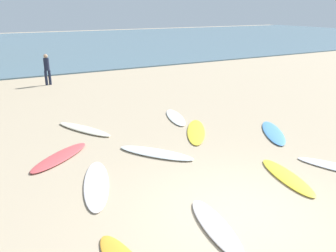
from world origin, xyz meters
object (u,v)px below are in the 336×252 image
(surfboard_1, at_px, (175,117))
(beachgoer_near, at_px, (47,68))
(surfboard_9, at_px, (156,153))
(surfboard_0, at_px, (96,184))
(surfboard_2, at_px, (287,177))
(surfboard_5, at_px, (84,129))
(surfboard_4, at_px, (216,226))
(surfboard_3, at_px, (273,133))
(surfboard_10, at_px, (196,131))
(surfboard_7, at_px, (60,157))

(surfboard_1, bearing_deg, beachgoer_near, 126.21)
(surfboard_9, bearing_deg, surfboard_0, -12.40)
(surfboard_1, xyz_separation_m, surfboard_2, (-0.07, -5.48, -0.00))
(surfboard_5, bearing_deg, surfboard_2, -86.06)
(surfboard_4, height_order, surfboard_5, surfboard_5)
(surfboard_9, bearing_deg, surfboard_3, 138.27)
(surfboard_4, height_order, surfboard_9, surfboard_9)
(surfboard_5, xyz_separation_m, surfboard_10, (3.20, -2.02, -0.01))
(surfboard_0, relative_size, surfboard_7, 1.12)
(surfboard_3, bearing_deg, surfboard_5, 1.48)
(surfboard_0, distance_m, beachgoer_near, 12.12)
(surfboard_5, height_order, surfboard_7, surfboard_5)
(surfboard_0, xyz_separation_m, surfboard_3, (6.19, 0.55, 0.01))
(surfboard_1, bearing_deg, surfboard_10, -79.50)
(surfboard_7, bearing_deg, surfboard_2, -169.04)
(surfboard_3, height_order, surfboard_5, surfboard_5)
(surfboard_4, xyz_separation_m, surfboard_5, (-0.58, 6.63, 0.00))
(surfboard_10, bearing_deg, surfboard_1, 116.71)
(surfboard_1, height_order, surfboard_5, surfboard_5)
(surfboard_4, xyz_separation_m, surfboard_7, (-1.81, 4.69, -0.00))
(surfboard_10, bearing_deg, beachgoer_near, 138.40)
(surfboard_7, relative_size, surfboard_10, 0.89)
(surfboard_2, xyz_separation_m, surfboard_10, (-0.12, 3.80, -0.00))
(surfboard_10, bearing_deg, surfboard_5, -179.10)
(surfboard_3, distance_m, surfboard_4, 5.78)
(surfboard_0, bearing_deg, surfboard_5, -83.93)
(surfboard_3, height_order, surfboard_4, surfboard_4)
(surfboard_7, relative_size, surfboard_9, 0.97)
(beachgoer_near, bearing_deg, surfboard_2, 89.86)
(surfboard_0, height_order, surfboard_4, surfboard_4)
(beachgoer_near, bearing_deg, surfboard_10, 93.42)
(surfboard_5, relative_size, surfboard_10, 0.97)
(surfboard_5, bearing_deg, surfboard_3, -57.92)
(surfboard_7, height_order, surfboard_10, surfboard_7)
(surfboard_0, bearing_deg, surfboard_1, -121.54)
(surfboard_9, xyz_separation_m, beachgoer_near, (-0.75, 11.10, 0.86))
(surfboard_3, height_order, beachgoer_near, beachgoer_near)
(surfboard_2, relative_size, surfboard_7, 0.94)
(surfboard_3, bearing_deg, surfboard_1, -23.44)
(surfboard_10, height_order, beachgoer_near, beachgoer_near)
(surfboard_10, bearing_deg, surfboard_2, -54.99)
(surfboard_7, distance_m, surfboard_9, 2.64)
(surfboard_4, bearing_deg, surfboard_7, 121.84)
(surfboard_4, bearing_deg, surfboard_1, 76.64)
(surfboard_7, bearing_deg, surfboard_9, -152.05)
(surfboard_0, distance_m, surfboard_3, 6.22)
(surfboard_0, height_order, surfboard_3, surfboard_3)
(surfboard_4, relative_size, surfboard_5, 0.81)
(surfboard_5, bearing_deg, surfboard_9, -94.03)
(surfboard_0, height_order, surfboard_9, surfboard_9)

